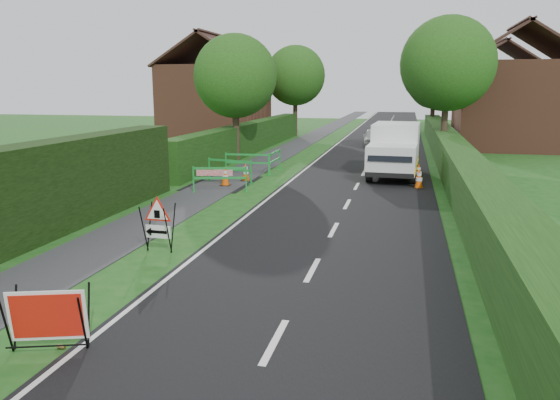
{
  "coord_description": "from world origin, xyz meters",
  "views": [
    {
      "loc": [
        4.37,
        -10.19,
        3.93
      ],
      "look_at": [
        1.24,
        3.32,
        1.05
      ],
      "focal_mm": 35.0,
      "sensor_mm": 36.0,
      "label": 1
    }
  ],
  "objects_px": {
    "red_rect_sign": "(48,317)",
    "works_van": "(395,149)",
    "triangle_sign": "(156,220)",
    "hatchback_car": "(374,137)"
  },
  "relations": [
    {
      "from": "triangle_sign",
      "to": "works_van",
      "type": "height_order",
      "value": "works_van"
    },
    {
      "from": "triangle_sign",
      "to": "hatchback_car",
      "type": "height_order",
      "value": "hatchback_car"
    },
    {
      "from": "works_van",
      "to": "hatchback_car",
      "type": "distance_m",
      "value": 12.72
    },
    {
      "from": "triangle_sign",
      "to": "works_van",
      "type": "relative_size",
      "value": 0.22
    },
    {
      "from": "red_rect_sign",
      "to": "triangle_sign",
      "type": "height_order",
      "value": "triangle_sign"
    },
    {
      "from": "triangle_sign",
      "to": "red_rect_sign",
      "type": "bearing_deg",
      "value": -80.69
    },
    {
      "from": "red_rect_sign",
      "to": "works_van",
      "type": "height_order",
      "value": "works_van"
    },
    {
      "from": "red_rect_sign",
      "to": "works_van",
      "type": "relative_size",
      "value": 0.25
    },
    {
      "from": "red_rect_sign",
      "to": "works_van",
      "type": "distance_m",
      "value": 18.58
    },
    {
      "from": "triangle_sign",
      "to": "works_van",
      "type": "bearing_deg",
      "value": 70.11
    }
  ]
}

